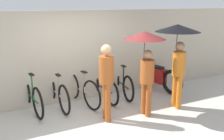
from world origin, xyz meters
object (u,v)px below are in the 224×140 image
Objects in this scene: parked_bicycle_0 at (31,96)px; parked_bicycle_3 at (102,87)px; pedestrian_trailing at (178,42)px; pedestrian_center at (146,51)px; motorcycle at (155,76)px; pedestrian_leading at (106,77)px; parked_bicycle_2 at (81,89)px; parked_bicycle_4 at (121,82)px; parked_bicycle_1 at (57,92)px.

parked_bicycle_0 is 1.01× the size of parked_bicycle_3.
pedestrian_center is at bearing -175.32° from pedestrian_trailing.
pedestrian_trailing is 1.86m from motorcycle.
parked_bicycle_3 is at bearing 108.13° from pedestrian_center.
pedestrian_trailing reaches higher than motorcycle.
pedestrian_leading reaches higher than parked_bicycle_3.
parked_bicycle_3 is 1.83m from motorcycle.
parked_bicycle_2 is 0.97× the size of parked_bicycle_4.
pedestrian_trailing is (0.85, -1.31, 1.30)m from parked_bicycle_4.
parked_bicycle_3 is at bearing 100.65° from parked_bicycle_4.
pedestrian_trailing reaches higher than pedestrian_leading.
pedestrian_trailing reaches higher than parked_bicycle_4.
pedestrian_center is (0.94, -0.09, 0.51)m from pedestrian_leading.
motorcycle is at bearing -96.86° from parked_bicycle_0.
parked_bicycle_0 is 2.48m from parked_bicycle_4.
pedestrian_leading is at bearing 156.53° from parked_bicycle_3.
pedestrian_leading is (-1.04, -1.26, 0.65)m from parked_bicycle_4.
parked_bicycle_3 reaches higher than motorcycle.
parked_bicycle_4 is at bearing 82.10° from pedestrian_center.
pedestrian_center is at bearing -162.89° from parked_bicycle_3.
parked_bicycle_4 is (1.86, 0.03, -0.01)m from parked_bicycle_1.
parked_bicycle_0 reaches higher than motorcycle.
parked_bicycle_2 is at bearing 80.71° from motorcycle.
pedestrian_center is at bearing -177.76° from parked_bicycle_4.
motorcycle is at bearing -83.23° from parked_bicycle_4.
pedestrian_trailing is at bearing -140.53° from parked_bicycle_4.
motorcycle is at bearing -93.95° from parked_bicycle_1.
pedestrian_trailing is at bearing -119.92° from parked_bicycle_1.
motorcycle is (3.69, 0.02, 0.02)m from parked_bicycle_0.
parked_bicycle_4 is at bearing -90.52° from parked_bicycle_3.
parked_bicycle_0 is at bearing 78.24° from motorcycle.
parked_bicycle_3 is at bearing -98.06° from parked_bicycle_0.
parked_bicycle_4 is 0.89× the size of motorcycle.
parked_bicycle_0 is 0.89× the size of motorcycle.
pedestrian_trailing is (3.33, -1.29, 1.28)m from parked_bicycle_0.
parked_bicycle_1 reaches higher than parked_bicycle_3.
pedestrian_trailing is (1.47, -1.27, 1.32)m from parked_bicycle_3.
parked_bicycle_1 is 1.03× the size of pedestrian_leading.
parked_bicycle_1 is 1.86m from parked_bicycle_4.
parked_bicycle_2 is 2.03m from pedestrian_center.
pedestrian_center reaches higher than parked_bicycle_3.
parked_bicycle_3 is 0.84× the size of pedestrian_trailing.
pedestrian_trailing is (2.09, -1.20, 1.28)m from parked_bicycle_2.
parked_bicycle_0 is at bearing 161.24° from pedestrian_trailing.
parked_bicycle_1 reaches higher than motorcycle.
parked_bicycle_4 is at bearing -97.06° from parked_bicycle_2.
parked_bicycle_4 is 0.91× the size of pedestrian_center.
parked_bicycle_2 reaches higher than parked_bicycle_4.
parked_bicycle_2 is 0.87× the size of pedestrian_center.
parked_bicycle_1 is 2.48m from pedestrian_center.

